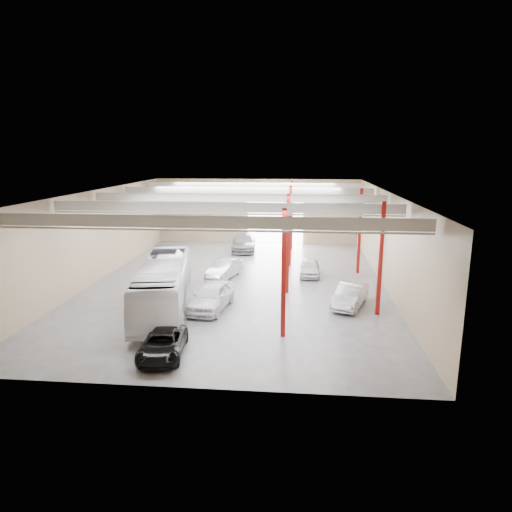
% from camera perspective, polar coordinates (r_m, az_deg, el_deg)
% --- Properties ---
extents(depot_shell, '(22.12, 32.12, 7.06)m').
position_cam_1_polar(depot_shell, '(34.46, -2.00, 4.77)').
color(depot_shell, '#4E4D53').
rests_on(depot_shell, ground).
extents(coach_bus, '(4.85, 12.05, 3.27)m').
position_cam_1_polar(coach_bus, '(29.40, -11.46, -3.57)').
color(coach_bus, silver).
rests_on(coach_bus, ground).
extents(black_sedan, '(2.45, 4.56, 1.22)m').
position_cam_1_polar(black_sedan, '(23.28, -11.58, -10.73)').
color(black_sedan, black).
rests_on(black_sedan, ground).
extents(car_row_a, '(2.69, 5.21, 1.69)m').
position_cam_1_polar(car_row_a, '(29.30, -5.59, -5.04)').
color(car_row_a, white).
rests_on(car_row_a, ground).
extents(car_row_b, '(2.55, 4.68, 1.46)m').
position_cam_1_polar(car_row_b, '(36.49, -4.00, -1.60)').
color(car_row_b, '#B9B9BE').
rests_on(car_row_b, ground).
extents(car_row_c, '(2.81, 5.89, 1.66)m').
position_cam_1_polar(car_row_c, '(46.57, -1.55, 1.72)').
color(car_row_c, slate).
rests_on(car_row_c, ground).
extents(car_right_near, '(2.95, 4.70, 1.46)m').
position_cam_1_polar(car_right_near, '(30.36, 11.69, -4.84)').
color(car_right_near, silver).
rests_on(car_right_near, ground).
extents(car_right_far, '(1.68, 4.00, 1.35)m').
position_cam_1_polar(car_right_far, '(37.32, 6.72, -1.41)').
color(car_right_far, silver).
rests_on(car_right_far, ground).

